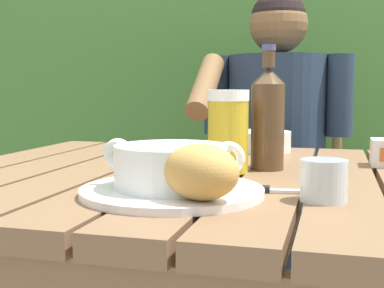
{
  "coord_description": "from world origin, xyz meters",
  "views": [
    {
      "loc": [
        0.23,
        -1.0,
        0.91
      ],
      "look_at": [
        -0.01,
        -0.13,
        0.81
      ],
      "focal_mm": 49.0,
      "sensor_mm": 36.0,
      "label": 1
    }
  ],
  "objects_px": {
    "person_eating": "(274,146)",
    "beer_bottle": "(268,117)",
    "water_glass_small": "(324,180)",
    "table_knife": "(268,190)",
    "beer_glass": "(228,131)",
    "serving_plate": "(172,191)",
    "bread_roll": "(201,172)",
    "chair_near_diner": "(280,208)",
    "soup_bowl": "(172,165)",
    "diner_bowl": "(260,141)"
  },
  "relations": [
    {
      "from": "person_eating",
      "to": "beer_bottle",
      "type": "distance_m",
      "value": 0.66
    },
    {
      "from": "water_glass_small",
      "to": "table_knife",
      "type": "distance_m",
      "value": 0.1
    },
    {
      "from": "person_eating",
      "to": "beer_glass",
      "type": "height_order",
      "value": "person_eating"
    },
    {
      "from": "person_eating",
      "to": "water_glass_small",
      "type": "xyz_separation_m",
      "value": [
        0.18,
        -0.92,
        0.06
      ]
    },
    {
      "from": "serving_plate",
      "to": "table_knife",
      "type": "distance_m",
      "value": 0.15
    },
    {
      "from": "serving_plate",
      "to": "beer_glass",
      "type": "height_order",
      "value": "beer_glass"
    },
    {
      "from": "water_glass_small",
      "to": "table_knife",
      "type": "relative_size",
      "value": 0.47
    },
    {
      "from": "bread_roll",
      "to": "water_glass_small",
      "type": "bearing_deg",
      "value": 29.97
    },
    {
      "from": "chair_near_diner",
      "to": "soup_bowl",
      "type": "xyz_separation_m",
      "value": [
        -0.06,
        -1.14,
        0.32
      ]
    },
    {
      "from": "beer_glass",
      "to": "water_glass_small",
      "type": "height_order",
      "value": "beer_glass"
    },
    {
      "from": "beer_glass",
      "to": "beer_bottle",
      "type": "bearing_deg",
      "value": 39.49
    },
    {
      "from": "chair_near_diner",
      "to": "soup_bowl",
      "type": "height_order",
      "value": "chair_near_diner"
    },
    {
      "from": "person_eating",
      "to": "soup_bowl",
      "type": "distance_m",
      "value": 0.94
    },
    {
      "from": "person_eating",
      "to": "chair_near_diner",
      "type": "bearing_deg",
      "value": 89.16
    },
    {
      "from": "beer_bottle",
      "to": "water_glass_small",
      "type": "distance_m",
      "value": 0.31
    },
    {
      "from": "beer_glass",
      "to": "beer_bottle",
      "type": "relative_size",
      "value": 0.64
    },
    {
      "from": "bread_roll",
      "to": "water_glass_small",
      "type": "relative_size",
      "value": 1.9
    },
    {
      "from": "person_eating",
      "to": "water_glass_small",
      "type": "height_order",
      "value": "person_eating"
    },
    {
      "from": "beer_glass",
      "to": "water_glass_small",
      "type": "bearing_deg",
      "value": -49.49
    },
    {
      "from": "soup_bowl",
      "to": "water_glass_small",
      "type": "bearing_deg",
      "value": 4.16
    },
    {
      "from": "soup_bowl",
      "to": "beer_bottle",
      "type": "xyz_separation_m",
      "value": [
        0.11,
        0.3,
        0.06
      ]
    },
    {
      "from": "soup_bowl",
      "to": "water_glass_small",
      "type": "distance_m",
      "value": 0.23
    },
    {
      "from": "soup_bowl",
      "to": "bread_roll",
      "type": "xyz_separation_m",
      "value": [
        0.07,
        -0.08,
        0.0
      ]
    },
    {
      "from": "chair_near_diner",
      "to": "beer_glass",
      "type": "relative_size",
      "value": 5.66
    },
    {
      "from": "water_glass_small",
      "to": "beer_bottle",
      "type": "bearing_deg",
      "value": 113.03
    },
    {
      "from": "beer_bottle",
      "to": "water_glass_small",
      "type": "relative_size",
      "value": 3.64
    },
    {
      "from": "chair_near_diner",
      "to": "water_glass_small",
      "type": "distance_m",
      "value": 1.17
    },
    {
      "from": "beer_glass",
      "to": "table_knife",
      "type": "bearing_deg",
      "value": -60.28
    },
    {
      "from": "person_eating",
      "to": "beer_bottle",
      "type": "xyz_separation_m",
      "value": [
        0.06,
        -0.64,
        0.13
      ]
    },
    {
      "from": "serving_plate",
      "to": "soup_bowl",
      "type": "distance_m",
      "value": 0.04
    },
    {
      "from": "serving_plate",
      "to": "soup_bowl",
      "type": "height_order",
      "value": "soup_bowl"
    },
    {
      "from": "chair_near_diner",
      "to": "water_glass_small",
      "type": "xyz_separation_m",
      "value": [
        0.17,
        -1.12,
        0.31
      ]
    },
    {
      "from": "diner_bowl",
      "to": "chair_near_diner",
      "type": "bearing_deg",
      "value": 90.0
    },
    {
      "from": "chair_near_diner",
      "to": "soup_bowl",
      "type": "bearing_deg",
      "value": -92.86
    },
    {
      "from": "chair_near_diner",
      "to": "diner_bowl",
      "type": "distance_m",
      "value": 0.62
    },
    {
      "from": "water_glass_small",
      "to": "serving_plate",
      "type": "bearing_deg",
      "value": -175.84
    },
    {
      "from": "chair_near_diner",
      "to": "table_knife",
      "type": "distance_m",
      "value": 1.11
    },
    {
      "from": "water_glass_small",
      "to": "diner_bowl",
      "type": "distance_m",
      "value": 0.6
    },
    {
      "from": "soup_bowl",
      "to": "bread_roll",
      "type": "bearing_deg",
      "value": -49.4
    },
    {
      "from": "serving_plate",
      "to": "soup_bowl",
      "type": "relative_size",
      "value": 1.25
    },
    {
      "from": "serving_plate",
      "to": "beer_glass",
      "type": "bearing_deg",
      "value": 80.18
    },
    {
      "from": "serving_plate",
      "to": "table_knife",
      "type": "height_order",
      "value": "serving_plate"
    },
    {
      "from": "bread_roll",
      "to": "beer_glass",
      "type": "bearing_deg",
      "value": 94.59
    },
    {
      "from": "water_glass_small",
      "to": "beer_glass",
      "type": "bearing_deg",
      "value": 130.51
    },
    {
      "from": "beer_bottle",
      "to": "water_glass_small",
      "type": "height_order",
      "value": "beer_bottle"
    },
    {
      "from": "bread_roll",
      "to": "water_glass_small",
      "type": "height_order",
      "value": "bread_roll"
    },
    {
      "from": "beer_bottle",
      "to": "serving_plate",
      "type": "bearing_deg",
      "value": -110.65
    },
    {
      "from": "chair_near_diner",
      "to": "serving_plate",
      "type": "height_order",
      "value": "chair_near_diner"
    },
    {
      "from": "person_eating",
      "to": "beer_glass",
      "type": "relative_size",
      "value": 7.5
    },
    {
      "from": "beer_bottle",
      "to": "table_knife",
      "type": "height_order",
      "value": "beer_bottle"
    }
  ]
}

